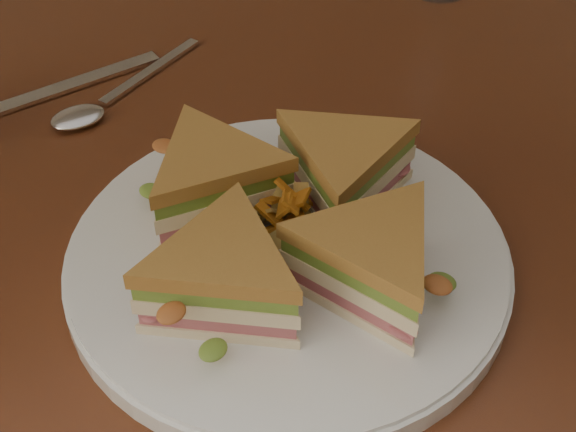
{
  "coord_description": "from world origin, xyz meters",
  "views": [
    {
      "loc": [
        -0.23,
        -0.45,
        1.17
      ],
      "look_at": [
        -0.03,
        -0.11,
        0.8
      ],
      "focal_mm": 50.0,
      "sensor_mm": 36.0,
      "label": 1
    }
  ],
  "objects_px": {
    "table": "(248,257)",
    "spoon": "(97,106)",
    "sandwich_wedges": "(288,221)",
    "knife": "(44,95)",
    "plate": "(288,260)"
  },
  "relations": [
    {
      "from": "sandwich_wedges",
      "to": "knife",
      "type": "distance_m",
      "value": 0.31
    },
    {
      "from": "spoon",
      "to": "knife",
      "type": "relative_size",
      "value": 0.8
    },
    {
      "from": "spoon",
      "to": "knife",
      "type": "distance_m",
      "value": 0.06
    },
    {
      "from": "plate",
      "to": "spoon",
      "type": "bearing_deg",
      "value": 99.95
    },
    {
      "from": "sandwich_wedges",
      "to": "knife",
      "type": "xyz_separation_m",
      "value": [
        -0.08,
        0.3,
        -0.04
      ]
    },
    {
      "from": "sandwich_wedges",
      "to": "knife",
      "type": "relative_size",
      "value": 1.29
    },
    {
      "from": "table",
      "to": "sandwich_wedges",
      "type": "distance_m",
      "value": 0.18
    },
    {
      "from": "plate",
      "to": "sandwich_wedges",
      "type": "distance_m",
      "value": 0.04
    },
    {
      "from": "table",
      "to": "spoon",
      "type": "distance_m",
      "value": 0.19
    },
    {
      "from": "table",
      "to": "spoon",
      "type": "height_order",
      "value": "spoon"
    },
    {
      "from": "plate",
      "to": "knife",
      "type": "bearing_deg",
      "value": 104.77
    },
    {
      "from": "plate",
      "to": "knife",
      "type": "xyz_separation_m",
      "value": [
        -0.08,
        0.3,
        -0.01
      ]
    },
    {
      "from": "plate",
      "to": "sandwich_wedges",
      "type": "relative_size",
      "value": 1.12
    },
    {
      "from": "sandwich_wedges",
      "to": "spoon",
      "type": "bearing_deg",
      "value": 99.95
    },
    {
      "from": "sandwich_wedges",
      "to": "table",
      "type": "bearing_deg",
      "value": 77.21
    }
  ]
}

